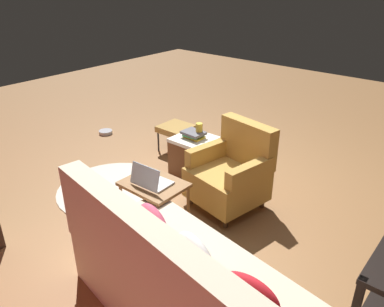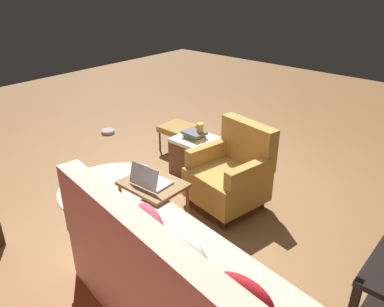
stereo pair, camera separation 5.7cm
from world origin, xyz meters
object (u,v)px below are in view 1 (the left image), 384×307
Objects in this scene: laptop at (150,180)px; pet_bowl_steel at (106,132)px; book_stack_hamper at (194,134)px; tv_remote at (192,133)px; couch at (187,289)px; laptop_desk at (154,188)px; wicker_hamper at (194,156)px; yellow_mug at (199,127)px; armchair at (231,173)px; ottoman at (176,129)px.

pet_bowl_steel is (2.22, -1.19, -0.50)m from laptop.
book_stack_hamper is 1.31× the size of pet_bowl_steel.
tv_remote reaches higher than pet_bowl_steel.
book_stack_hamper is (0.39, -1.08, -0.01)m from laptop.
couch is 1.18m from laptop_desk.
laptop_desk is at bearing 110.48° from wicker_hamper.
pet_bowl_steel is (3.20, -1.81, -0.31)m from couch.
laptop_desk is at bearing 152.69° from pet_bowl_steel.
laptop_desk is at bearing 107.68° from yellow_mug.
armchair is at bearing -65.68° from couch.
tv_remote is at bearing -15.32° from yellow_mug.
couch reaches higher than yellow_mug.
book_stack_hamper is 0.66× the size of ottoman.
laptop is (0.97, -0.62, 0.20)m from couch.
couch is at bearing 128.80° from book_stack_hamper.
book_stack_hamper reaches higher than tv_remote.
couch is at bearing 147.30° from laptop.
couch is at bearing 143.68° from tv_remote.
laptop_desk is 1.17× the size of wicker_hamper.
laptop_desk is 3.50× the size of tv_remote.
wicker_hamper is (0.70, -0.25, -0.12)m from armchair.
couch is 2.19m from book_stack_hamper.
yellow_mug reaches higher than wicker_hamper.
pet_bowl_steel is (1.74, -0.03, -0.47)m from tv_remote.
couch reaches higher than laptop_desk.
book_stack_hamper reaches higher than ottoman.
ottoman is at bearing -30.75° from book_stack_hamper.
couch is at bearing 150.44° from pet_bowl_steel.
couch is at bearing 133.82° from ottoman.
ottoman reaches higher than pet_bowl_steel.
yellow_mug is 1.97m from pet_bowl_steel.
armchair is 8.70× the size of yellow_mug.
couch is 7.64× the size of book_stack_hamper.
laptop is 1.18m from wicker_hamper.
laptop is 2.07× the size of tv_remote.
ottoman is at bearing -26.04° from yellow_mug.
laptop_desk reaches higher than ottoman.
laptop reaches higher than laptop_desk.
armchair reaches higher than yellow_mug.
armchair is at bearing -110.81° from laptop.
laptop reaches higher than tv_remote.
couch is 2.30× the size of armchair.
laptop is 1.26× the size of book_stack_hamper.
armchair is at bearing 156.50° from yellow_mug.
laptop is 1.66× the size of pet_bowl_steel.
armchair is at bearing 160.70° from wicker_hamper.
armchair is 2.17× the size of ottoman.
pet_bowl_steel is (2.22, -1.15, -0.40)m from laptop_desk.
couch is 2.31m from tv_remote.
tv_remote is (0.14, -0.04, -0.12)m from yellow_mug.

